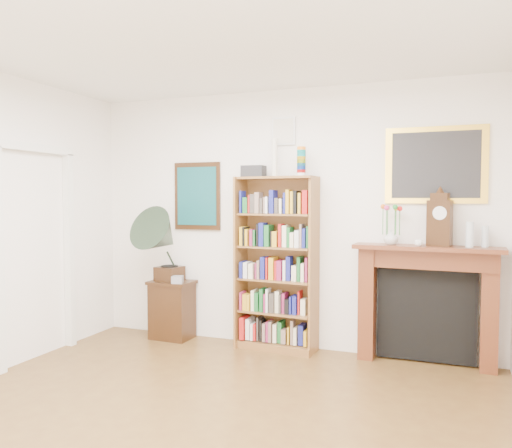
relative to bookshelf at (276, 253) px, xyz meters
The scene contains 15 objects.
room 2.36m from the bookshelf, 89.19° to the right, with size 4.51×5.01×2.81m.
door_casing 2.46m from the bookshelf, 152.58° to the right, with size 0.08×1.02×2.17m.
teal_poster 1.20m from the bookshelf, behind, with size 0.58×0.04×0.78m.
small_picture 1.32m from the bookshelf, 77.85° to the left, with size 0.26×0.04×0.30m.
gilt_painting 1.83m from the bookshelf, ahead, with size 0.95×0.04×0.75m.
bookshelf is the anchor object (origin of this frame).
side_cabinet 1.44m from the bookshelf, behind, with size 0.49×0.36×0.67m, color black.
fireplace 1.56m from the bookshelf, ahead, with size 1.40×0.39×1.17m.
gramophone 1.32m from the bookshelf, behind, with size 0.62×0.73×0.87m.
cd_stack 1.18m from the bookshelf, behind, with size 0.12×0.12×0.08m, color #A9A7B3.
mantel_clock 1.68m from the bookshelf, ahead, with size 0.24×0.17×0.51m.
flower_vase 1.20m from the bookshelf, ahead, with size 0.14×0.14×0.15m, color silver.
teacup 1.46m from the bookshelf, ahead, with size 0.08×0.08×0.06m, color white.
bottle_left 1.91m from the bookshelf, ahead, with size 0.07×0.07×0.24m, color silver.
bottle_right 2.05m from the bookshelf, ahead, with size 0.06×0.06×0.20m, color silver.
Camera 1 is at (1.63, -2.71, 1.63)m, focal length 35.00 mm.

